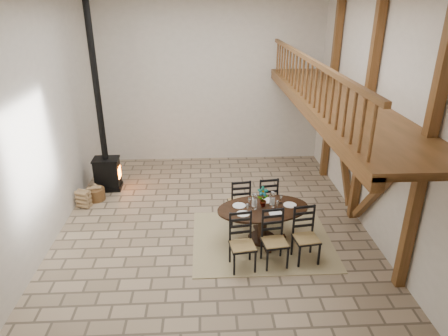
{
  "coord_description": "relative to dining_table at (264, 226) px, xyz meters",
  "views": [
    {
      "loc": [
        -0.17,
        -8.3,
        4.93
      ],
      "look_at": [
        0.28,
        0.4,
        1.18
      ],
      "focal_mm": 32.0,
      "sensor_mm": 36.0,
      "label": 1
    }
  ],
  "objects": [
    {
      "name": "log_basket",
      "position": [
        -4.12,
        2.24,
        -0.27
      ],
      "size": [
        0.48,
        0.48,
        0.4
      ],
      "rotation": [
        0.0,
        0.0,
        0.37
      ],
      "color": "brown",
      "rests_on": "ground"
    },
    {
      "name": "wood_stove",
      "position": [
        -3.91,
        2.89,
        0.68
      ],
      "size": [
        0.71,
        0.56,
        5.0
      ],
      "rotation": [
        0.0,
        0.0,
        0.03
      ],
      "color": "black",
      "rests_on": "ground"
    },
    {
      "name": "rug",
      "position": [
        -0.02,
        0.12,
        -0.43
      ],
      "size": [
        3.0,
        2.5,
        0.02
      ],
      "primitive_type": "cube",
      "color": "tan",
      "rests_on": "ground"
    },
    {
      "name": "dining_table",
      "position": [
        0.0,
        0.0,
        0.0
      ],
      "size": [
        2.12,
        2.37,
        1.27
      ],
      "rotation": [
        0.0,
        0.0,
        0.14
      ],
      "color": "black",
      "rests_on": "ground"
    },
    {
      "name": "log_stack",
      "position": [
        -4.31,
        1.85,
        -0.21
      ],
      "size": [
        0.4,
        0.33,
        0.46
      ],
      "rotation": [
        0.0,
        0.0,
        -0.36
      ],
      "color": "#A4805B",
      "rests_on": "ground"
    },
    {
      "name": "room_shell",
      "position": [
        0.13,
        1.04,
        2.58
      ],
      "size": [
        7.02,
        8.02,
        5.01
      ],
      "color": "beige",
      "rests_on": "ground"
    },
    {
      "name": "ground",
      "position": [
        -1.06,
        1.04,
        -0.44
      ],
      "size": [
        8.0,
        8.0,
        0.0
      ],
      "primitive_type": "plane",
      "color": "#9B8367",
      "rests_on": "ground"
    }
  ]
}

